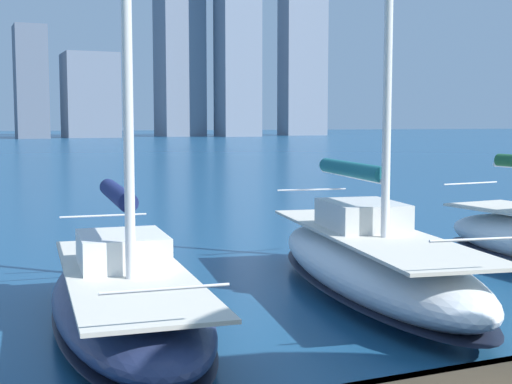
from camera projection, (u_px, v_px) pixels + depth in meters
name	position (u px, v px, depth m)	size (l,w,h in m)	color
sailboat_teal	(370.00, 260.00, 14.18)	(3.83, 8.90, 9.31)	silver
sailboat_navy	(126.00, 293.00, 11.72)	(3.08, 7.80, 12.35)	navy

